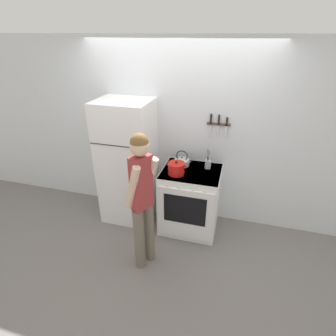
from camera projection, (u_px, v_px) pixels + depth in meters
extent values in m
plane|color=slate|center=(175.00, 209.00, 4.26)|extent=(14.00, 14.00, 0.00)
cube|color=silver|center=(177.00, 134.00, 3.70)|extent=(10.00, 0.06, 2.55)
cube|color=white|center=(128.00, 163.00, 3.73)|extent=(0.73, 0.61, 1.79)
cube|color=#2D2D2D|center=(116.00, 146.00, 3.29)|extent=(0.72, 0.01, 0.01)
cylinder|color=#B2B5BA|center=(134.00, 183.00, 3.45)|extent=(0.02, 0.02, 0.57)
cube|color=white|center=(190.00, 200.00, 3.69)|extent=(0.78, 0.67, 0.92)
cube|color=black|center=(191.00, 172.00, 3.48)|extent=(0.77, 0.66, 0.02)
cube|color=black|center=(185.00, 213.00, 3.43)|extent=(0.68, 0.05, 0.70)
cylinder|color=black|center=(176.00, 174.00, 3.41)|extent=(0.21, 0.21, 0.01)
cylinder|color=black|center=(203.00, 178.00, 3.32)|extent=(0.21, 0.21, 0.01)
cylinder|color=black|center=(181.00, 165.00, 3.63)|extent=(0.21, 0.21, 0.01)
cylinder|color=black|center=(206.00, 168.00, 3.55)|extent=(0.21, 0.21, 0.01)
cylinder|color=silver|center=(167.00, 186.00, 3.27)|extent=(0.04, 0.02, 0.04)
cylinder|color=silver|center=(180.00, 188.00, 3.23)|extent=(0.04, 0.02, 0.04)
cylinder|color=silver|center=(192.00, 190.00, 3.19)|extent=(0.04, 0.02, 0.04)
cylinder|color=silver|center=(205.00, 192.00, 3.16)|extent=(0.04, 0.02, 0.04)
cube|color=white|center=(185.00, 214.00, 3.38)|extent=(0.72, 0.03, 0.74)
cube|color=black|center=(185.00, 210.00, 3.33)|extent=(0.55, 0.01, 0.42)
cylinder|color=red|center=(176.00, 169.00, 3.37)|extent=(0.21, 0.21, 0.14)
cylinder|color=red|center=(176.00, 164.00, 3.34)|extent=(0.22, 0.22, 0.02)
sphere|color=black|center=(176.00, 162.00, 3.33)|extent=(0.03, 0.03, 0.03)
cylinder|color=red|center=(168.00, 165.00, 3.38)|extent=(0.03, 0.02, 0.02)
cylinder|color=red|center=(185.00, 167.00, 3.32)|extent=(0.03, 0.02, 0.02)
cylinder|color=silver|center=(182.00, 162.00, 3.61)|extent=(0.21, 0.21, 0.08)
cone|color=silver|center=(182.00, 159.00, 3.59)|extent=(0.20, 0.20, 0.02)
sphere|color=black|center=(182.00, 157.00, 3.58)|extent=(0.02, 0.02, 0.02)
cone|color=silver|center=(189.00, 163.00, 3.58)|extent=(0.11, 0.03, 0.09)
torus|color=black|center=(182.00, 156.00, 3.56)|extent=(0.16, 0.01, 0.16)
cylinder|color=#B7BABF|center=(208.00, 164.00, 3.52)|extent=(0.08, 0.08, 0.12)
cylinder|color=#9E7547|center=(208.00, 158.00, 3.50)|extent=(0.03, 0.05, 0.23)
cylinder|color=#232326|center=(207.00, 162.00, 3.49)|extent=(0.01, 0.03, 0.16)
cylinder|color=#B2B5BA|center=(209.00, 159.00, 3.48)|extent=(0.04, 0.03, 0.22)
cylinder|color=#4C4C51|center=(208.00, 158.00, 3.48)|extent=(0.04, 0.01, 0.25)
cylinder|color=#6B6051|center=(139.00, 239.00, 3.05)|extent=(0.12, 0.12, 0.83)
cylinder|color=#6B6051|center=(149.00, 232.00, 3.16)|extent=(0.12, 0.12, 0.83)
cube|color=#9E3333|center=(141.00, 183.00, 2.77)|extent=(0.22, 0.27, 0.62)
cylinder|color=beige|center=(132.00, 188.00, 2.69)|extent=(0.26, 0.18, 0.55)
cylinder|color=beige|center=(150.00, 178.00, 2.86)|extent=(0.26, 0.18, 0.55)
sphere|color=beige|center=(139.00, 146.00, 2.58)|extent=(0.20, 0.20, 0.20)
sphere|color=brown|center=(139.00, 142.00, 2.56)|extent=(0.18, 0.18, 0.18)
cube|color=brown|center=(219.00, 124.00, 3.42)|extent=(0.31, 0.02, 0.03)
cube|color=silver|center=(210.00, 131.00, 3.49)|extent=(0.02, 0.00, 0.20)
cube|color=black|center=(211.00, 119.00, 3.41)|extent=(0.02, 0.02, 0.13)
cube|color=silver|center=(218.00, 130.00, 3.46)|extent=(0.02, 0.00, 0.17)
cube|color=black|center=(219.00, 120.00, 3.39)|extent=(0.02, 0.02, 0.13)
cube|color=silver|center=(226.00, 131.00, 3.43)|extent=(0.03, 0.00, 0.17)
cube|color=black|center=(227.00, 121.00, 3.37)|extent=(0.02, 0.02, 0.10)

